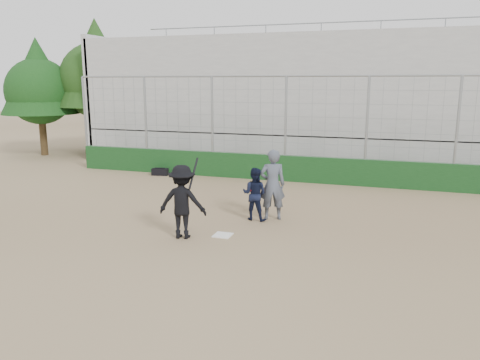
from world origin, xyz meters
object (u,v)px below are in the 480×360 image
(equipment_bag, at_px, (160,172))
(catcher_crouched, at_px, (254,202))
(umpire, at_px, (272,188))
(batter_at_plate, at_px, (182,202))

(equipment_bag, bearing_deg, catcher_crouched, -41.79)
(umpire, bearing_deg, catcher_crouched, 7.22)
(batter_at_plate, xyz_separation_m, catcher_crouched, (1.26, 1.97, -0.41))
(catcher_crouched, height_order, umpire, umpire)
(umpire, bearing_deg, equipment_bag, -60.31)
(catcher_crouched, bearing_deg, equipment_bag, 138.21)
(catcher_crouched, distance_m, equipment_bag, 7.40)
(batter_at_plate, xyz_separation_m, umpire, (1.71, 2.23, -0.02))
(batter_at_plate, distance_m, equipment_bag, 8.13)
(batter_at_plate, height_order, equipment_bag, batter_at_plate)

